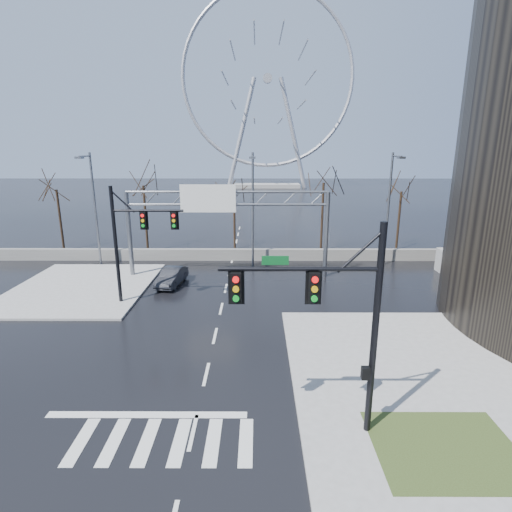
{
  "coord_description": "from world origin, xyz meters",
  "views": [
    {
      "loc": [
        2.41,
        -16.72,
        10.26
      ],
      "look_at": [
        2.33,
        6.62,
        4.0
      ],
      "focal_mm": 28.0,
      "sensor_mm": 36.0,
      "label": 1
    }
  ],
  "objects_px": {
    "sign_gantry": "(223,215)",
    "car": "(172,277)",
    "ferris_wheel": "(267,86)",
    "signal_mast_near": "(337,312)",
    "signal_mast_far": "(132,234)"
  },
  "relations": [
    {
      "from": "car",
      "to": "ferris_wheel",
      "type": "bearing_deg",
      "value": 92.47
    },
    {
      "from": "car",
      "to": "sign_gantry",
      "type": "bearing_deg",
      "value": 37.57
    },
    {
      "from": "sign_gantry",
      "to": "car",
      "type": "bearing_deg",
      "value": -151.35
    },
    {
      "from": "signal_mast_far",
      "to": "car",
      "type": "height_order",
      "value": "signal_mast_far"
    },
    {
      "from": "signal_mast_near",
      "to": "signal_mast_far",
      "type": "height_order",
      "value": "same"
    },
    {
      "from": "ferris_wheel",
      "to": "car",
      "type": "xyz_separation_m",
      "value": [
        -9.27,
        -82.17,
        -25.47
      ]
    },
    {
      "from": "signal_mast_near",
      "to": "ferris_wheel",
      "type": "bearing_deg",
      "value": 90.08
    },
    {
      "from": "signal_mast_far",
      "to": "sign_gantry",
      "type": "relative_size",
      "value": 0.49
    },
    {
      "from": "sign_gantry",
      "to": "signal_mast_far",
      "type": "bearing_deg",
      "value": -132.47
    },
    {
      "from": "signal_mast_far",
      "to": "ferris_wheel",
      "type": "xyz_separation_m",
      "value": [
        10.87,
        86.04,
        21.3
      ]
    },
    {
      "from": "ferris_wheel",
      "to": "car",
      "type": "height_order",
      "value": "ferris_wheel"
    },
    {
      "from": "car",
      "to": "signal_mast_near",
      "type": "bearing_deg",
      "value": -51.92
    },
    {
      "from": "sign_gantry",
      "to": "ferris_wheel",
      "type": "bearing_deg",
      "value": 86.16
    },
    {
      "from": "ferris_wheel",
      "to": "car",
      "type": "distance_m",
      "value": 86.53
    },
    {
      "from": "ferris_wheel",
      "to": "car",
      "type": "relative_size",
      "value": 12.61
    }
  ]
}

